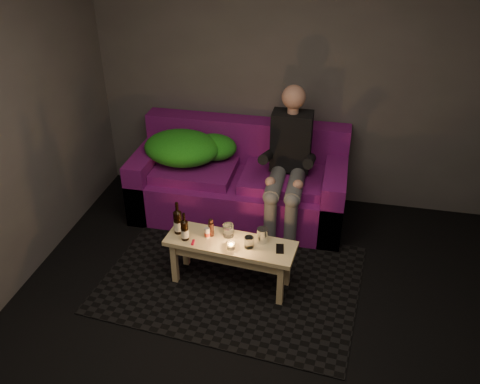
{
  "coord_description": "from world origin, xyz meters",
  "views": [
    {
      "loc": [
        0.47,
        -2.49,
        2.87
      ],
      "look_at": [
        -0.36,
        1.39,
        0.49
      ],
      "focal_mm": 38.0,
      "sensor_mm": 36.0,
      "label": 1
    }
  ],
  "objects_px": {
    "beer_bottle_b": "(185,230)",
    "steel_cup": "(262,235)",
    "beer_bottle_a": "(178,222)",
    "sofa": "(240,183)",
    "coffee_table": "(231,249)",
    "person": "(288,161)"
  },
  "relations": [
    {
      "from": "person",
      "to": "beer_bottle_a",
      "type": "height_order",
      "value": "person"
    },
    {
      "from": "sofa",
      "to": "person",
      "type": "relative_size",
      "value": 1.5
    },
    {
      "from": "steel_cup",
      "to": "sofa",
      "type": "bearing_deg",
      "value": 111.01
    },
    {
      "from": "beer_bottle_b",
      "to": "steel_cup",
      "type": "relative_size",
      "value": 2.05
    },
    {
      "from": "coffee_table",
      "to": "sofa",
      "type": "bearing_deg",
      "value": 98.06
    },
    {
      "from": "person",
      "to": "steel_cup",
      "type": "bearing_deg",
      "value": -95.14
    },
    {
      "from": "beer_bottle_a",
      "to": "steel_cup",
      "type": "distance_m",
      "value": 0.7
    },
    {
      "from": "beer_bottle_a",
      "to": "coffee_table",
      "type": "bearing_deg",
      "value": -4.73
    },
    {
      "from": "beer_bottle_a",
      "to": "beer_bottle_b",
      "type": "height_order",
      "value": "beer_bottle_a"
    },
    {
      "from": "beer_bottle_a",
      "to": "beer_bottle_b",
      "type": "bearing_deg",
      "value": -44.43
    },
    {
      "from": "person",
      "to": "beer_bottle_a",
      "type": "distance_m",
      "value": 1.21
    },
    {
      "from": "sofa",
      "to": "coffee_table",
      "type": "bearing_deg",
      "value": -81.94
    },
    {
      "from": "beer_bottle_a",
      "to": "beer_bottle_b",
      "type": "distance_m",
      "value": 0.11
    },
    {
      "from": "sofa",
      "to": "beer_bottle_a",
      "type": "distance_m",
      "value": 1.14
    },
    {
      "from": "person",
      "to": "sofa",
      "type": "bearing_deg",
      "value": 161.0
    },
    {
      "from": "coffee_table",
      "to": "steel_cup",
      "type": "height_order",
      "value": "steel_cup"
    },
    {
      "from": "coffee_table",
      "to": "beer_bottle_b",
      "type": "bearing_deg",
      "value": -173.45
    },
    {
      "from": "beer_bottle_b",
      "to": "steel_cup",
      "type": "distance_m",
      "value": 0.62
    },
    {
      "from": "person",
      "to": "beer_bottle_b",
      "type": "distance_m",
      "value": 1.23
    },
    {
      "from": "beer_bottle_a",
      "to": "person",
      "type": "bearing_deg",
      "value": 49.67
    },
    {
      "from": "steel_cup",
      "to": "coffee_table",
      "type": "bearing_deg",
      "value": -166.94
    },
    {
      "from": "beer_bottle_a",
      "to": "steel_cup",
      "type": "xyz_separation_m",
      "value": [
        0.69,
        0.02,
        -0.05
      ]
    }
  ]
}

